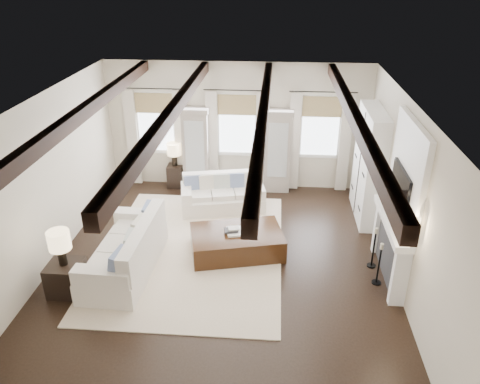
# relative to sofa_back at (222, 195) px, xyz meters

# --- Properties ---
(ground) EXTENTS (7.50, 7.50, 0.00)m
(ground) POSITION_rel_sofa_back_xyz_m (0.24, -2.42, -0.33)
(ground) COLOR black
(ground) RESTS_ON ground
(room_shell) EXTENTS (6.54, 7.54, 3.22)m
(room_shell) POSITION_rel_sofa_back_xyz_m (0.99, -1.53, 1.56)
(room_shell) COLOR beige
(room_shell) RESTS_ON ground
(area_rug) EXTENTS (3.59, 4.83, 0.02)m
(area_rug) POSITION_rel_sofa_back_xyz_m (-0.39, -1.89, -0.32)
(area_rug) COLOR beige
(area_rug) RESTS_ON ground
(sofa_back) EXTENTS (2.06, 1.25, 0.82)m
(sofa_back) POSITION_rel_sofa_back_xyz_m (0.00, 0.00, 0.00)
(sofa_back) COLOR white
(sofa_back) RESTS_ON ground
(sofa_left) EXTENTS (1.13, 2.36, 1.00)m
(sofa_left) POSITION_rel_sofa_back_xyz_m (-1.48, -2.66, 0.06)
(sofa_left) COLOR white
(sofa_left) RESTS_ON ground
(ottoman) EXTENTS (2.01, 1.51, 0.47)m
(ottoman) POSITION_rel_sofa_back_xyz_m (0.50, -1.88, -0.10)
(ottoman) COLOR black
(ottoman) RESTS_ON ground
(tray) EXTENTS (0.58, 0.49, 0.04)m
(tray) POSITION_rel_sofa_back_xyz_m (0.56, -1.87, 0.16)
(tray) COLOR white
(tray) RESTS_ON ottoman
(book_lower) EXTENTS (0.30, 0.26, 0.04)m
(book_lower) POSITION_rel_sofa_back_xyz_m (0.39, -1.91, 0.20)
(book_lower) COLOR #262628
(book_lower) RESTS_ON tray
(book_upper) EXTENTS (0.25, 0.22, 0.03)m
(book_upper) POSITION_rel_sofa_back_xyz_m (0.45, -1.89, 0.23)
(book_upper) COLOR beige
(book_upper) RESTS_ON book_lower
(side_table_front) EXTENTS (0.58, 0.58, 0.58)m
(side_table_front) POSITION_rel_sofa_back_xyz_m (-2.39, -3.36, -0.04)
(side_table_front) COLOR black
(side_table_front) RESTS_ON ground
(lamp_front) EXTENTS (0.38, 0.38, 0.66)m
(lamp_front) POSITION_rel_sofa_back_xyz_m (-2.39, -3.36, 0.69)
(lamp_front) COLOR black
(lamp_front) RESTS_ON side_table_front
(side_table_back) EXTENTS (0.39, 0.39, 0.59)m
(side_table_back) POSITION_rel_sofa_back_xyz_m (-1.35, 1.11, -0.04)
(side_table_back) COLOR black
(side_table_back) RESTS_ON ground
(lamp_back) EXTENTS (0.35, 0.35, 0.61)m
(lamp_back) POSITION_rel_sofa_back_xyz_m (-1.35, 1.11, 0.66)
(lamp_back) COLOR black
(lamp_back) RESTS_ON side_table_back
(candlestick_near) EXTENTS (0.17, 0.17, 0.85)m
(candlestick_near) POSITION_rel_sofa_back_xyz_m (3.14, -2.68, 0.02)
(candlestick_near) COLOR black
(candlestick_near) RESTS_ON ground
(candlestick_far) EXTENTS (0.17, 0.17, 0.85)m
(candlestick_far) POSITION_rel_sofa_back_xyz_m (3.14, -2.15, 0.02)
(candlestick_far) COLOR black
(candlestick_far) RESTS_ON ground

